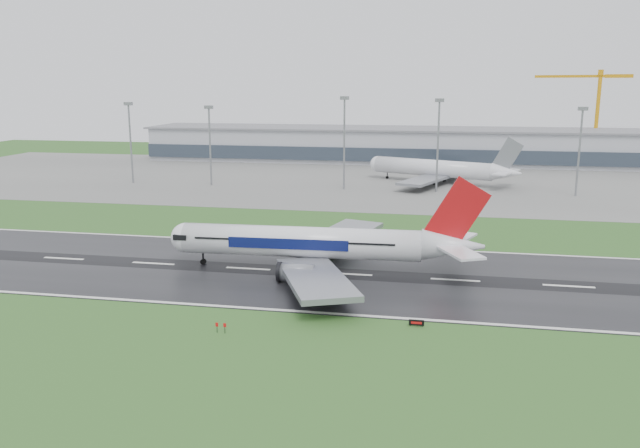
# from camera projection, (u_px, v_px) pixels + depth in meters

# --- Properties ---
(ground) EXTENTS (520.00, 520.00, 0.00)m
(ground) POSITION_uv_depth(u_px,v_px,m) (349.00, 275.00, 122.07)
(ground) COLOR #27531E
(ground) RESTS_ON ground
(runway) EXTENTS (400.00, 45.00, 0.10)m
(runway) POSITION_uv_depth(u_px,v_px,m) (349.00, 274.00, 122.06)
(runway) COLOR black
(runway) RESTS_ON ground
(apron) EXTENTS (400.00, 130.00, 0.08)m
(apron) POSITION_uv_depth(u_px,v_px,m) (396.00, 180.00, 242.01)
(apron) COLOR slate
(apron) RESTS_ON ground
(terminal) EXTENTS (240.00, 36.00, 15.00)m
(terminal) POSITION_uv_depth(u_px,v_px,m) (406.00, 146.00, 297.99)
(terminal) COLOR #999CA4
(terminal) RESTS_ON ground
(main_airliner) EXTENTS (63.56, 60.75, 18.13)m
(main_airliner) POSITION_uv_depth(u_px,v_px,m) (323.00, 224.00, 123.29)
(main_airliner) COLOR white
(main_airliner) RESTS_ON runway
(parked_airliner) EXTENTS (75.32, 73.06, 17.31)m
(parked_airliner) POSITION_uv_depth(u_px,v_px,m) (439.00, 160.00, 232.81)
(parked_airliner) COLOR silver
(parked_airliner) RESTS_ON apron
(tower_crane) EXTENTS (40.79, 16.86, 42.22)m
(tower_crane) POSITION_uv_depth(u_px,v_px,m) (597.00, 116.00, 293.72)
(tower_crane) COLOR orange
(tower_crane) RESTS_ON ground
(runway_sign) EXTENTS (2.30, 0.74, 1.04)m
(runway_sign) POSITION_uv_depth(u_px,v_px,m) (416.00, 323.00, 95.86)
(runway_sign) COLOR black
(runway_sign) RESTS_ON ground
(floodmast_0) EXTENTS (0.64, 0.64, 28.17)m
(floodmast_0) POSITION_uv_depth(u_px,v_px,m) (131.00, 145.00, 232.34)
(floodmast_0) COLOR gray
(floodmast_0) RESTS_ON ground
(floodmast_1) EXTENTS (0.64, 0.64, 27.14)m
(floodmast_1) POSITION_uv_depth(u_px,v_px,m) (210.00, 148.00, 226.89)
(floodmast_1) COLOR gray
(floodmast_1) RESTS_ON ground
(floodmast_2) EXTENTS (0.64, 0.64, 30.49)m
(floodmast_2) POSITION_uv_depth(u_px,v_px,m) (344.00, 145.00, 217.73)
(floodmast_2) COLOR gray
(floodmast_2) RESTS_ON ground
(floodmast_3) EXTENTS (0.64, 0.64, 29.88)m
(floodmast_3) POSITION_uv_depth(u_px,v_px,m) (438.00, 148.00, 212.04)
(floodmast_3) COLOR gray
(floodmast_3) RESTS_ON ground
(floodmast_4) EXTENTS (0.64, 0.64, 27.47)m
(floodmast_4) POSITION_uv_depth(u_px,v_px,m) (579.00, 154.00, 204.16)
(floodmast_4) COLOR gray
(floodmast_4) RESTS_ON ground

